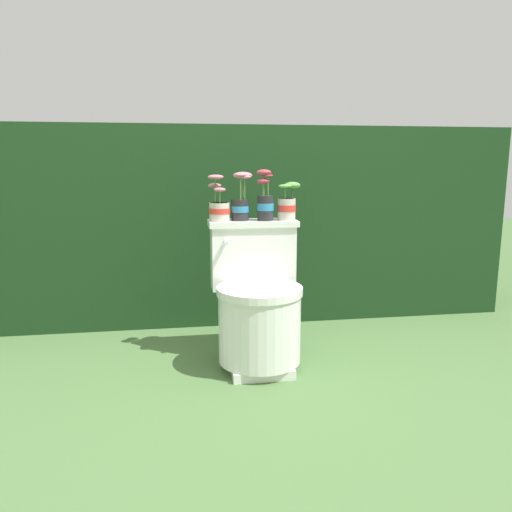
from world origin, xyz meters
TOP-DOWN VIEW (x-y plane):
  - ground_plane at (0.00, 0.00)m, footprint 12.00×12.00m
  - hedge_backdrop at (0.00, 1.06)m, footprint 3.61×0.67m
  - toilet at (0.08, 0.10)m, footprint 0.45×0.52m
  - potted_plant_left at (-0.10, 0.25)m, footprint 0.11×0.11m
  - potted_plant_midleft at (0.01, 0.26)m, footprint 0.11×0.10m
  - potted_plant_middle at (0.14, 0.24)m, footprint 0.09×0.08m
  - potted_plant_midright at (0.25, 0.24)m, footprint 0.12×0.09m

SIDE VIEW (x-z plane):
  - ground_plane at x=0.00m, z-range 0.00..0.00m
  - toilet at x=0.08m, z-range -0.05..0.66m
  - hedge_backdrop at x=0.00m, z-range 0.00..1.22m
  - potted_plant_left at x=-0.10m, z-range 0.66..0.89m
  - potted_plant_midright at x=0.25m, z-range 0.69..0.88m
  - potted_plant_middle at x=0.14m, z-range 0.67..0.93m
  - potted_plant_midleft at x=0.01m, z-range 0.68..0.93m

